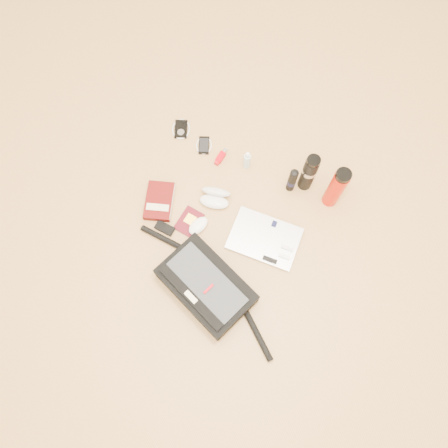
% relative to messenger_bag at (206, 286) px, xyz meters
% --- Properties ---
extents(ground, '(4.00, 4.00, 0.00)m').
position_rel_messenger_bag_xyz_m(ground, '(-0.02, 0.21, -0.05)').
color(ground, '#B6874B').
rests_on(ground, ground).
extents(messenger_bag, '(0.77, 0.39, 0.11)m').
position_rel_messenger_bag_xyz_m(messenger_bag, '(0.00, 0.00, 0.00)').
color(messenger_bag, black).
rests_on(messenger_bag, ground).
extents(laptop, '(0.32, 0.23, 0.03)m').
position_rel_messenger_bag_xyz_m(laptop, '(0.15, 0.31, -0.04)').
color(laptop, '#AFAFB2').
rests_on(laptop, ground).
extents(book, '(0.18, 0.22, 0.04)m').
position_rel_messenger_bag_xyz_m(book, '(-0.37, 0.29, -0.03)').
color(book, '#4F0A09').
rests_on(book, ground).
extents(passport, '(0.11, 0.14, 0.01)m').
position_rel_messenger_bag_xyz_m(passport, '(-0.20, 0.25, -0.05)').
color(passport, '#510A13').
rests_on(passport, ground).
extents(mouse, '(0.10, 0.12, 0.03)m').
position_rel_messenger_bag_xyz_m(mouse, '(-0.15, 0.25, -0.03)').
color(mouse, white).
rests_on(mouse, ground).
extents(sunglasses_case, '(0.16, 0.14, 0.08)m').
position_rel_messenger_bag_xyz_m(sunglasses_case, '(-0.14, 0.41, -0.02)').
color(sunglasses_case, white).
rests_on(sunglasses_case, ground).
extents(ipod, '(0.12, 0.12, 0.01)m').
position_rel_messenger_bag_xyz_m(ipod, '(-0.45, 0.68, -0.05)').
color(ipod, black).
rests_on(ipod, ground).
extents(phone, '(0.10, 0.11, 0.01)m').
position_rel_messenger_bag_xyz_m(phone, '(-0.30, 0.65, -0.05)').
color(phone, black).
rests_on(phone, ground).
extents(inhaler, '(0.03, 0.10, 0.03)m').
position_rel_messenger_bag_xyz_m(inhaler, '(-0.20, 0.62, -0.04)').
color(inhaler, '#C2000C').
rests_on(inhaler, ground).
extents(spray_bottle, '(0.03, 0.03, 0.12)m').
position_rel_messenger_bag_xyz_m(spray_bottle, '(-0.07, 0.63, 0.00)').
color(spray_bottle, '#B4DCED').
rests_on(spray_bottle, ground).
extents(aerosol_can, '(0.05, 0.05, 0.17)m').
position_rel_messenger_bag_xyz_m(aerosol_can, '(0.17, 0.60, 0.03)').
color(aerosol_can, black).
rests_on(aerosol_can, ground).
extents(thermos_black, '(0.07, 0.07, 0.25)m').
position_rel_messenger_bag_xyz_m(thermos_black, '(0.22, 0.65, 0.07)').
color(thermos_black, black).
rests_on(thermos_black, ground).
extents(thermos_red, '(0.09, 0.09, 0.28)m').
position_rel_messenger_bag_xyz_m(thermos_red, '(0.36, 0.62, 0.09)').
color(thermos_red, '#B91203').
rests_on(thermos_red, ground).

